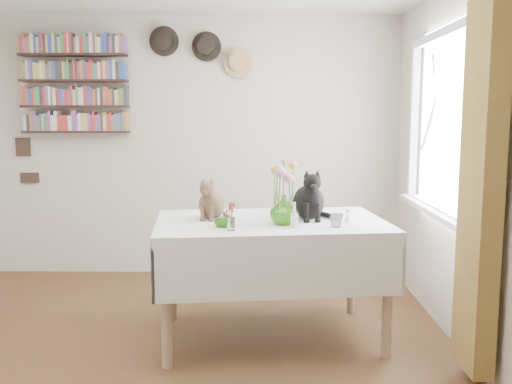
{
  "coord_description": "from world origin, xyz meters",
  "views": [
    {
      "loc": [
        0.67,
        -3.29,
        1.56
      ],
      "look_at": [
        0.64,
        0.48,
        1.05
      ],
      "focal_mm": 40.0,
      "sensor_mm": 36.0,
      "label": 1
    }
  ],
  "objects_px": {
    "dining_table": "(271,249)",
    "black_cat": "(309,193)",
    "bookshelf_unit": "(74,85)",
    "tabby_cat": "(212,197)",
    "flower_vase": "(284,210)"
  },
  "relations": [
    {
      "from": "dining_table",
      "to": "black_cat",
      "type": "height_order",
      "value": "black_cat"
    },
    {
      "from": "dining_table",
      "to": "flower_vase",
      "type": "bearing_deg",
      "value": -61.15
    },
    {
      "from": "flower_vase",
      "to": "dining_table",
      "type": "bearing_deg",
      "value": 118.85
    },
    {
      "from": "black_cat",
      "to": "bookshelf_unit",
      "type": "height_order",
      "value": "bookshelf_unit"
    },
    {
      "from": "flower_vase",
      "to": "black_cat",
      "type": "bearing_deg",
      "value": 50.22
    },
    {
      "from": "black_cat",
      "to": "bookshelf_unit",
      "type": "distance_m",
      "value": 2.72
    },
    {
      "from": "dining_table",
      "to": "flower_vase",
      "type": "distance_m",
      "value": 0.35
    },
    {
      "from": "black_cat",
      "to": "bookshelf_unit",
      "type": "bearing_deg",
      "value": 138.61
    },
    {
      "from": "tabby_cat",
      "to": "black_cat",
      "type": "xyz_separation_m",
      "value": [
        0.68,
        -0.01,
        0.03
      ]
    },
    {
      "from": "dining_table",
      "to": "black_cat",
      "type": "xyz_separation_m",
      "value": [
        0.27,
        0.07,
        0.39
      ]
    },
    {
      "from": "tabby_cat",
      "to": "flower_vase",
      "type": "bearing_deg",
      "value": -13.02
    },
    {
      "from": "black_cat",
      "to": "flower_vase",
      "type": "relative_size",
      "value": 1.86
    },
    {
      "from": "tabby_cat",
      "to": "black_cat",
      "type": "relative_size",
      "value": 0.83
    },
    {
      "from": "black_cat",
      "to": "bookshelf_unit",
      "type": "xyz_separation_m",
      "value": [
        -2.1,
        1.52,
        0.82
      ]
    },
    {
      "from": "black_cat",
      "to": "dining_table",
      "type": "bearing_deg",
      "value": -171.39
    }
  ]
}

